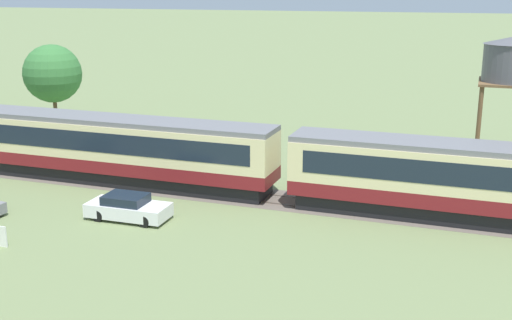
{
  "coord_description": "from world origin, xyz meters",
  "views": [
    {
      "loc": [
        -10.16,
        -32.02,
        12.01
      ],
      "look_at": [
        -21.96,
        1.27,
        2.47
      ],
      "focal_mm": 45.0,
      "sensor_mm": 36.0,
      "label": 1
    }
  ],
  "objects": [
    {
      "name": "parked_car_white",
      "position": [
        -27.42,
        -3.82,
        0.64
      ],
      "size": [
        4.46,
        1.99,
        1.35
      ],
      "rotation": [
        0.0,
        0.0,
        0.02
      ],
      "color": "white",
      "rests_on": "ground_plane"
    },
    {
      "name": "railway_track",
      "position": [
        -18.04,
        1.9,
        0.01
      ],
      "size": [
        162.48,
        3.6,
        0.04
      ],
      "color": "#665B51",
      "rests_on": "ground_plane"
    },
    {
      "name": "passenger_train",
      "position": [
        -20.21,
        1.9,
        2.32
      ],
      "size": [
        91.72,
        3.05,
        4.19
      ],
      "color": "maroon",
      "rests_on": "ground_plane"
    },
    {
      "name": "yard_tree_2",
      "position": [
        -45.26,
        14.3,
        4.79
      ],
      "size": [
        5.01,
        5.01,
        7.31
      ],
      "color": "brown",
      "rests_on": "ground_plane"
    }
  ]
}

